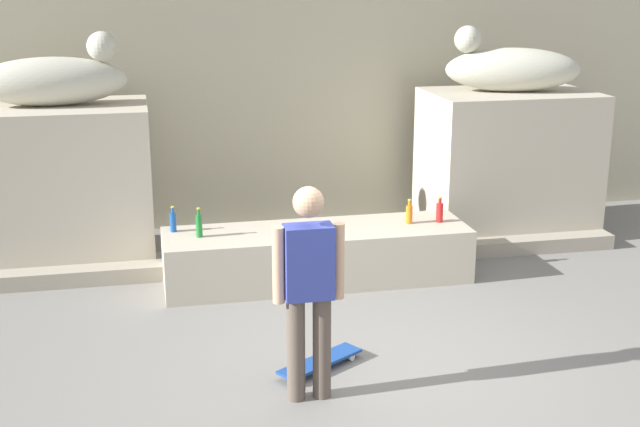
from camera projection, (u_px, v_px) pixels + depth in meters
ground_plane at (369, 367)px, 7.08m from camera, size 40.00×40.00×0.00m
pedestal_left at (60, 185)px, 9.43m from camera, size 1.98×1.32×1.76m
pedestal_right at (507, 163)px, 10.49m from camera, size 1.98×1.32×1.76m
statue_reclining_left at (54, 79)px, 9.12m from camera, size 1.63×0.65×0.78m
statue_reclining_right at (510, 68)px, 10.17m from camera, size 1.69×0.91×0.78m
ledge_block at (317, 255)px, 8.98m from camera, size 3.18×0.88×0.57m
skater at (309, 285)px, 6.33m from camera, size 0.54×0.23×1.67m
skateboard at (320, 362)px, 7.03m from camera, size 0.78×0.59×0.08m
bottle_blue at (173, 221)px, 8.80m from camera, size 0.06×0.06×0.27m
bottle_green at (199, 225)px, 8.61m from camera, size 0.07×0.07×0.31m
bottle_orange at (409, 214)px, 9.08m from camera, size 0.07×0.07×0.26m
bottle_red at (440, 212)px, 9.13m from camera, size 0.07×0.07×0.28m
stair_step at (307, 257)px, 9.54m from camera, size 7.25×0.50×0.17m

